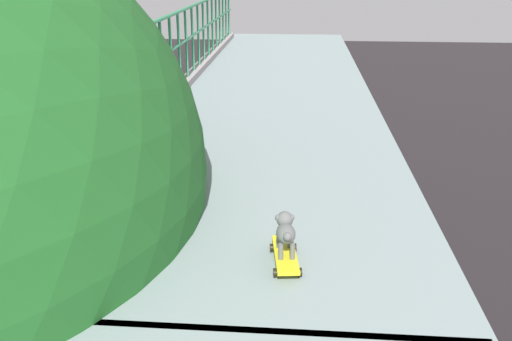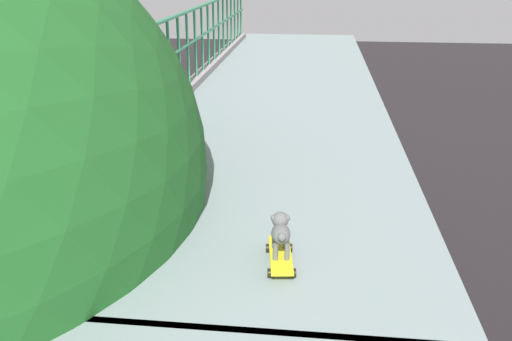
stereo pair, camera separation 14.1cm
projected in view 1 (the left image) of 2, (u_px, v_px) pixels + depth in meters
The scene contains 3 objects.
city_bus at pixel (89, 95), 27.45m from camera, with size 2.56×11.35×3.34m.
toy_skateboard at pixel (285, 255), 3.89m from camera, with size 0.25×0.55×0.09m.
small_dog at pixel (285, 230), 3.85m from camera, with size 0.16×0.33×0.28m.
Camera 1 is at (1.72, -0.91, 8.34)m, focal length 37.83 mm.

